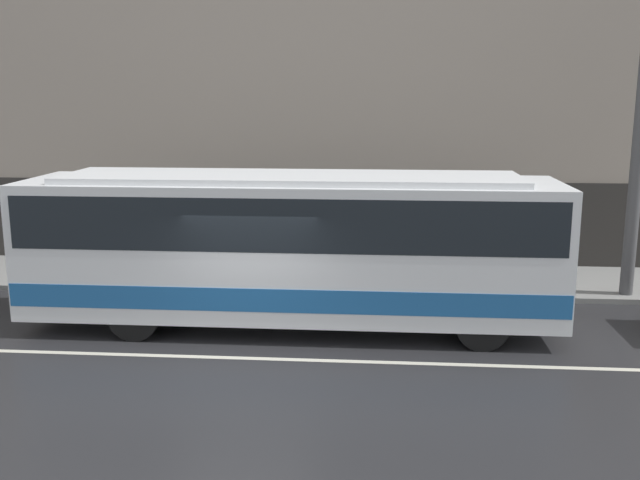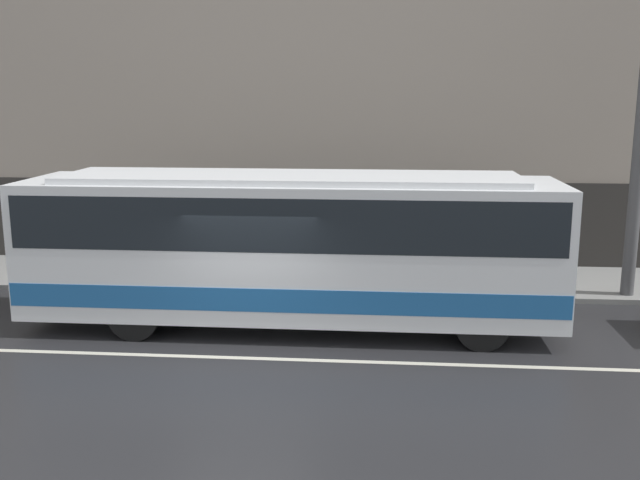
% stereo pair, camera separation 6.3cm
% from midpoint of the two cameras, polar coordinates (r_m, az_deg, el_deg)
% --- Properties ---
extents(ground_plane, '(60.00, 60.00, 0.00)m').
position_cam_midpoint_polar(ground_plane, '(13.12, -5.89, -9.39)').
color(ground_plane, '#262628').
extents(sidewalk, '(60.00, 3.20, 0.12)m').
position_cam_midpoint_polar(sidewalk, '(18.37, -2.64, -2.98)').
color(sidewalk, gray).
rests_on(sidewalk, ground_plane).
extents(building_facade, '(60.00, 0.35, 9.50)m').
position_cam_midpoint_polar(building_facade, '(19.50, -2.09, 11.31)').
color(building_facade, gray).
rests_on(building_facade, ground_plane).
extents(lane_stripe, '(54.00, 0.14, 0.01)m').
position_cam_midpoint_polar(lane_stripe, '(13.11, -5.89, -9.37)').
color(lane_stripe, beige).
rests_on(lane_stripe, ground_plane).
extents(transit_bus, '(10.64, 2.58, 3.12)m').
position_cam_midpoint_polar(transit_bus, '(14.36, -2.22, -0.15)').
color(transit_bus, white).
rests_on(transit_bus, ground_plane).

